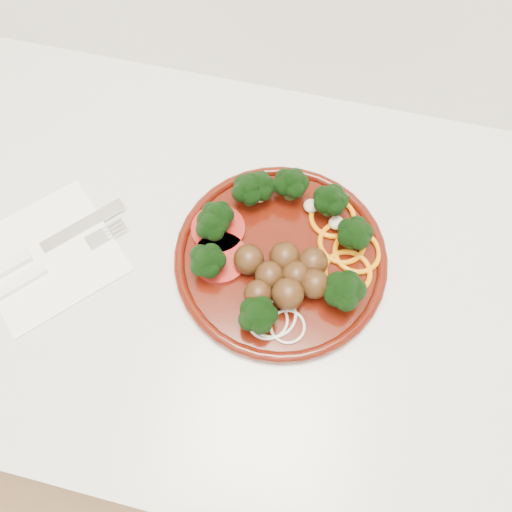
% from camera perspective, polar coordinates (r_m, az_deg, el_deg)
% --- Properties ---
extents(counter, '(2.40, 0.60, 0.90)m').
position_cam_1_polar(counter, '(1.07, 1.61, -11.17)').
color(counter, silver).
rests_on(counter, ground).
extents(plate, '(0.27, 0.27, 0.06)m').
position_cam_1_polar(plate, '(0.63, 2.61, 0.73)').
color(plate, '#3D0D05').
rests_on(plate, counter).
extents(napkin, '(0.23, 0.23, 0.00)m').
position_cam_1_polar(napkin, '(0.70, -22.63, 0.13)').
color(napkin, white).
rests_on(napkin, counter).
extents(knife, '(0.16, 0.18, 0.01)m').
position_cam_1_polar(knife, '(0.71, -24.84, -0.10)').
color(knife, silver).
rests_on(knife, napkin).
extents(fork, '(0.14, 0.16, 0.01)m').
position_cam_1_polar(fork, '(0.69, -24.17, -2.04)').
color(fork, white).
rests_on(fork, napkin).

